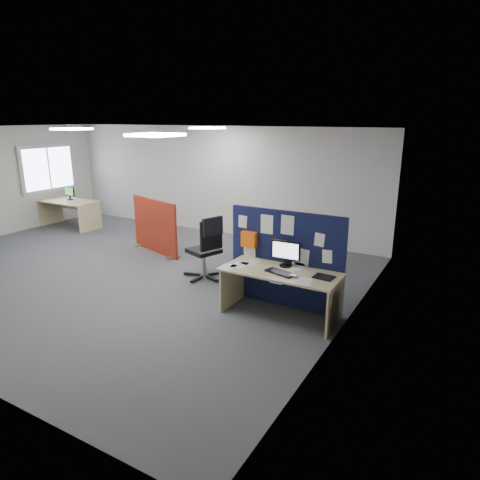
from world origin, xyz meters
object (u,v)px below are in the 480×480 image
at_px(monitor_second, 70,193).
at_px(office_chair, 207,245).
at_px(main_desk, 282,281).
at_px(second_desk, 70,207).
at_px(navy_divider, 284,259).
at_px(red_divider, 155,227).
at_px(monitor_main, 286,252).

height_order(monitor_second, office_chair, office_chair).
bearing_deg(monitor_second, main_desk, -12.50).
bearing_deg(second_desk, navy_divider, -14.20).
height_order(red_divider, office_chair, office_chair).
relative_size(monitor_main, monitor_second, 1.15).
xyz_separation_m(monitor_main, monitor_second, (-7.30, 2.06, -0.02)).
bearing_deg(navy_divider, office_chair, 168.06).
relative_size(red_divider, second_desk, 0.94).
height_order(navy_divider, main_desk, navy_divider).
xyz_separation_m(red_divider, office_chair, (1.95, -0.82, 0.09)).
relative_size(navy_divider, monitor_second, 4.79).
relative_size(main_desk, second_desk, 1.06).
bearing_deg(office_chair, navy_divider, 7.64).
xyz_separation_m(navy_divider, monitor_main, (0.09, -0.17, 0.17)).
bearing_deg(navy_divider, second_desk, 165.80).
height_order(navy_divider, second_desk, navy_divider).
bearing_deg(red_divider, navy_divider, -1.62).
bearing_deg(second_desk, red_divider, -10.15).
height_order(red_divider, monitor_second, red_divider).
height_order(main_desk, second_desk, same).
height_order(monitor_main, red_divider, red_divider).
relative_size(navy_divider, red_divider, 1.22).
relative_size(red_divider, office_chair, 1.30).
distance_m(main_desk, monitor_main, 0.43).
distance_m(navy_divider, monitor_second, 7.45).
bearing_deg(main_desk, office_chair, 158.50).
distance_m(navy_divider, main_desk, 0.43).
bearing_deg(office_chair, monitor_main, 3.03).
distance_m(main_desk, office_chair, 1.94).
xyz_separation_m(navy_divider, red_divider, (-3.63, 1.18, -0.19)).
xyz_separation_m(main_desk, office_chair, (-1.80, 0.71, 0.11)).
xyz_separation_m(navy_divider, second_desk, (-7.14, 1.81, -0.22)).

